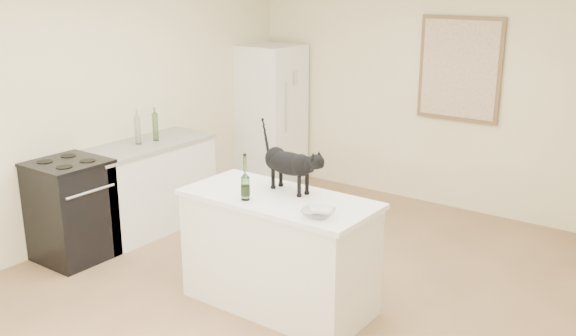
{
  "coord_description": "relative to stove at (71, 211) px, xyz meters",
  "views": [
    {
      "loc": [
        2.85,
        -3.84,
        2.48
      ],
      "look_at": [
        0.15,
        -0.15,
        1.12
      ],
      "focal_mm": 40.06,
      "sensor_mm": 36.0,
      "label": 1
    }
  ],
  "objects": [
    {
      "name": "artwork_frame",
      "position": [
        2.25,
        3.32,
        1.1
      ],
      "size": [
        0.9,
        0.03,
        1.1
      ],
      "primitive_type": "cube",
      "color": "brown",
      "rests_on": "wall_back"
    },
    {
      "name": "wine_bottle",
      "position": [
        1.9,
        0.2,
        0.6
      ],
      "size": [
        0.09,
        0.09,
        0.31
      ],
      "primitive_type": "cylinder",
      "rotation": [
        0.0,
        0.0,
        0.41
      ],
      "color": "#255A24",
      "rests_on": "island_top"
    },
    {
      "name": "island_base",
      "position": [
        2.05,
        0.4,
        -0.02
      ],
      "size": [
        1.44,
        0.67,
        0.86
      ],
      "primitive_type": "cube",
      "color": "white",
      "rests_on": "floor"
    },
    {
      "name": "wall_left",
      "position": [
        -0.3,
        0.6,
        0.85
      ],
      "size": [
        0.0,
        5.5,
        5.5
      ],
      "primitive_type": "plane",
      "rotation": [
        1.57,
        0.0,
        1.57
      ],
      "color": "#FBF1C2",
      "rests_on": "ground"
    },
    {
      "name": "stove",
      "position": [
        0.0,
        0.0,
        0.0
      ],
      "size": [
        0.6,
        0.6,
        0.9
      ],
      "primitive_type": "cube",
      "color": "black",
      "rests_on": "floor"
    },
    {
      "name": "fridge_paper",
      "position": [
        0.34,
        3.03,
        0.87
      ],
      "size": [
        0.04,
        0.14,
        0.18
      ],
      "primitive_type": "cube",
      "rotation": [
        0.0,
        0.0,
        0.27
      ],
      "color": "silver",
      "rests_on": "fridge"
    },
    {
      "name": "wall_back",
      "position": [
        1.95,
        3.35,
        0.85
      ],
      "size": [
        4.5,
        0.0,
        4.5
      ],
      "primitive_type": "plane",
      "rotation": [
        1.57,
        0.0,
        0.0
      ],
      "color": "#FBF1C2",
      "rests_on": "ground"
    },
    {
      "name": "fridge",
      "position": [
        0.0,
        2.95,
        0.4
      ],
      "size": [
        0.68,
        0.68,
        1.7
      ],
      "primitive_type": "cube",
      "color": "white",
      "rests_on": "floor"
    },
    {
      "name": "island_top",
      "position": [
        2.05,
        0.4,
        0.43
      ],
      "size": [
        1.5,
        0.7,
        0.04
      ],
      "primitive_type": "cube",
      "color": "white",
      "rests_on": "island_base"
    },
    {
      "name": "glass_bowl",
      "position": [
        2.53,
        0.21,
        0.48
      ],
      "size": [
        0.29,
        0.29,
        0.06
      ],
      "primitive_type": "imported",
      "rotation": [
        0.0,
        0.0,
        0.33
      ],
      "color": "silver",
      "rests_on": "island_top"
    },
    {
      "name": "counter_bottle_cluster",
      "position": [
        -0.01,
        0.95,
        0.59
      ],
      "size": [
        0.09,
        0.26,
        0.29
      ],
      "color": "gray",
      "rests_on": "left_countertop"
    },
    {
      "name": "black_cat",
      "position": [
        2.04,
        0.55,
        0.65
      ],
      "size": [
        0.58,
        0.25,
        0.4
      ],
      "primitive_type": null,
      "rotation": [
        0.0,
        0.0,
        -0.15
      ],
      "color": "black",
      "rests_on": "island_top"
    },
    {
      "name": "left_cabinets",
      "position": [
        0.0,
        0.9,
        -0.02
      ],
      "size": [
        0.6,
        1.4,
        0.86
      ],
      "primitive_type": "cube",
      "color": "white",
      "rests_on": "floor"
    },
    {
      "name": "floor",
      "position": [
        1.95,
        0.6,
        -0.45
      ],
      "size": [
        5.5,
        5.5,
        0.0
      ],
      "primitive_type": "plane",
      "color": "#A57F57",
      "rests_on": "ground"
    },
    {
      "name": "artwork_canvas",
      "position": [
        2.25,
        3.3,
        1.1
      ],
      "size": [
        0.82,
        0.0,
        1.02
      ],
      "primitive_type": "cube",
      "color": "beige",
      "rests_on": "wall_back"
    },
    {
      "name": "left_countertop",
      "position": [
        0.0,
        0.9,
        0.43
      ],
      "size": [
        0.62,
        1.44,
        0.04
      ],
      "primitive_type": "cube",
      "color": "gray",
      "rests_on": "left_cabinets"
    }
  ]
}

